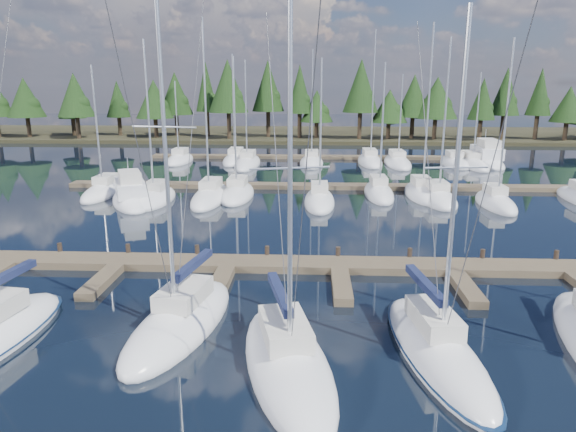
# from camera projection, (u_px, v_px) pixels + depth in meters

# --- Properties ---
(ground) EXTENTS (260.00, 260.00, 0.00)m
(ground) POSITION_uv_depth(u_px,v_px,m) (331.00, 214.00, 39.59)
(ground) COLOR black
(ground) RESTS_ON ground
(far_shore) EXTENTS (220.00, 30.00, 0.60)m
(far_shore) POSITION_uv_depth(u_px,v_px,m) (321.00, 134.00, 97.51)
(far_shore) COLOR #2C2918
(far_shore) RESTS_ON ground
(main_dock) EXTENTS (44.00, 6.13, 0.90)m
(main_dock) POSITION_uv_depth(u_px,v_px,m) (339.00, 269.00, 27.32)
(main_dock) COLOR brown
(main_dock) RESTS_ON ground
(back_docks) EXTENTS (50.00, 21.80, 0.40)m
(back_docks) POSITION_uv_depth(u_px,v_px,m) (325.00, 170.00, 58.47)
(back_docks) COLOR brown
(back_docks) RESTS_ON ground
(front_sailboat_2) EXTENTS (4.40, 8.99, 15.02)m
(front_sailboat_2) POSITION_uv_depth(u_px,v_px,m) (181.00, 321.00, 21.15)
(front_sailboat_2) COLOR silver
(front_sailboat_2) RESTS_ON ground
(front_sailboat_3) EXTENTS (4.81, 9.27, 13.19)m
(front_sailboat_3) POSITION_uv_depth(u_px,v_px,m) (287.00, 361.00, 18.12)
(front_sailboat_3) COLOR silver
(front_sailboat_3) RESTS_ON ground
(front_sailboat_4) EXTENTS (3.81, 9.56, 12.97)m
(front_sailboat_4) POSITION_uv_depth(u_px,v_px,m) (436.00, 349.00, 18.95)
(front_sailboat_4) COLOR silver
(front_sailboat_4) RESTS_ON ground
(back_sailboat_rows) EXTENTS (44.55, 32.03, 16.72)m
(back_sailboat_rows) POSITION_uv_depth(u_px,v_px,m) (331.00, 176.00, 54.22)
(back_sailboat_rows) COLOR silver
(back_sailboat_rows) RESTS_ON ground
(motor_yacht_left) EXTENTS (6.38, 9.45, 4.50)m
(motor_yacht_left) POSITION_uv_depth(u_px,v_px,m) (131.00, 197.00, 43.20)
(motor_yacht_left) COLOR silver
(motor_yacht_left) RESTS_ON ground
(motor_yacht_right) EXTENTS (3.70, 10.43, 5.19)m
(motor_yacht_right) POSITION_uv_depth(u_px,v_px,m) (486.00, 160.00, 63.63)
(motor_yacht_right) COLOR silver
(motor_yacht_right) RESTS_ON ground
(tree_line) EXTENTS (185.85, 11.72, 13.34)m
(tree_line) POSITION_uv_depth(u_px,v_px,m) (313.00, 97.00, 86.23)
(tree_line) COLOR black
(tree_line) RESTS_ON far_shore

